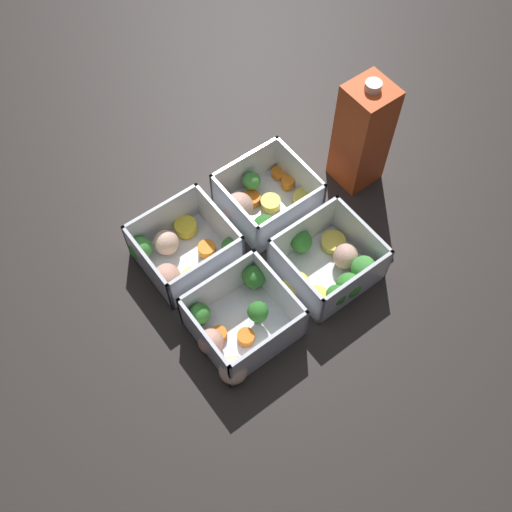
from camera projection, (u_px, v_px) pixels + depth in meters
name	position (u px, v px, depth m)	size (l,w,h in m)	color
ground_plane	(256.00, 265.00, 0.91)	(4.00, 4.00, 0.00)	#282321
container_near_left	(238.00, 324.00, 0.83)	(0.15, 0.14, 0.07)	silver
container_near_right	(332.00, 265.00, 0.88)	(0.15, 0.13, 0.07)	silver
container_far_left	(181.00, 252.00, 0.89)	(0.14, 0.13, 0.07)	silver
container_far_right	(263.00, 202.00, 0.94)	(0.15, 0.13, 0.07)	silver
juice_carton	(362.00, 135.00, 0.92)	(0.07, 0.07, 0.20)	#D14C1E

